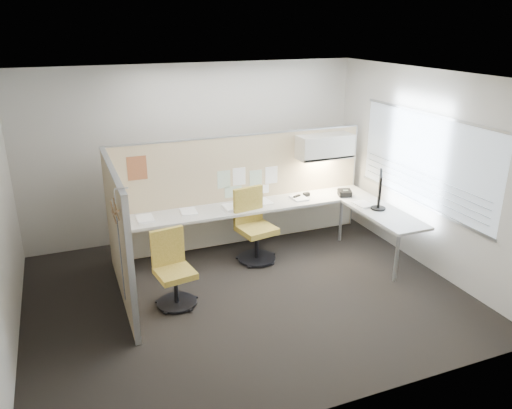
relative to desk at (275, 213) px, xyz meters
name	(u,v)px	position (x,y,z in m)	size (l,w,h in m)	color
floor	(245,294)	(-0.93, -1.13, -0.61)	(5.50, 4.50, 0.01)	black
ceiling	(243,77)	(-0.93, -1.13, 2.20)	(5.50, 4.50, 0.01)	white
wall_back	(196,152)	(-0.93, 1.12, 0.80)	(5.50, 0.02, 2.80)	beige
wall_front	(339,275)	(-0.93, -3.38, 0.80)	(5.50, 0.02, 2.80)	beige
wall_right	(425,170)	(1.82, -1.13, 0.80)	(0.02, 4.50, 2.80)	beige
window_pane	(425,160)	(1.79, -1.13, 0.95)	(0.01, 2.80, 1.30)	#95A4AD
partition_back	(241,190)	(-0.38, 0.47, 0.27)	(4.10, 0.06, 1.75)	beige
partition_left	(118,236)	(-2.43, -0.63, 0.27)	(0.06, 2.20, 1.75)	beige
desk	(275,213)	(0.00, 0.00, 0.00)	(4.00, 2.07, 0.73)	beige
overhead_bin	(325,147)	(0.97, 0.26, 0.91)	(0.90, 0.36, 0.38)	beige
task_light_strip	(324,159)	(0.97, 0.26, 0.70)	(0.60, 0.06, 0.02)	#FFEABF
pinned_papers	(247,181)	(-0.30, 0.44, 0.43)	(1.01, 0.00, 0.47)	#8CBF8C
poster	(137,168)	(-1.98, 0.44, 0.82)	(0.28, 0.00, 0.35)	#DD5D1B
chair_left	(173,271)	(-1.85, -0.99, -0.16)	(0.51, 0.53, 0.96)	black
chair_right	(254,228)	(-0.44, -0.20, -0.10)	(0.58, 0.60, 1.08)	black
monitor	(380,189)	(1.37, -0.73, 0.45)	(0.33, 0.46, 0.56)	black
phone	(344,193)	(1.21, -0.02, 0.18)	(0.25, 0.24, 0.12)	black
stapler	(297,197)	(0.45, 0.17, 0.15)	(0.14, 0.04, 0.05)	black
tape_dispenser	(306,194)	(0.64, 0.21, 0.16)	(0.10, 0.06, 0.06)	black
coat_hook	(116,221)	(-2.51, -1.52, 0.83)	(0.18, 0.41, 1.26)	silver
paper_stack_0	(145,219)	(-1.97, 0.15, 0.14)	(0.23, 0.30, 0.03)	white
paper_stack_1	(188,212)	(-1.32, 0.21, 0.14)	(0.23, 0.30, 0.02)	white
paper_stack_2	(232,208)	(-0.68, 0.09, 0.15)	(0.23, 0.30, 0.05)	white
paper_stack_3	(263,202)	(-0.12, 0.20, 0.14)	(0.23, 0.30, 0.02)	white
paper_stack_4	(299,198)	(0.47, 0.14, 0.14)	(0.23, 0.30, 0.03)	white
paper_stack_5	(363,204)	(1.27, -0.48, 0.14)	(0.23, 0.30, 0.02)	white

